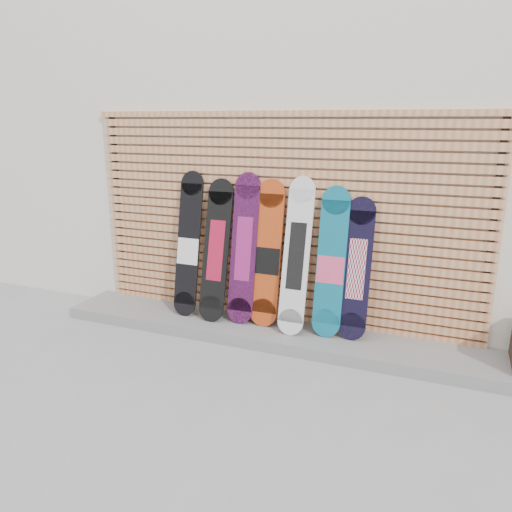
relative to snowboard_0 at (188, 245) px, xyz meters
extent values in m
plane|color=gray|center=(1.12, -0.77, -0.89)|extent=(80.00, 80.00, 0.00)
cube|color=silver|center=(1.62, 2.73, 0.91)|extent=(12.00, 5.00, 3.60)
cube|color=slate|center=(0.97, -0.09, -0.83)|extent=(4.60, 0.70, 0.12)
cube|color=tan|center=(0.97, 0.20, -0.75)|extent=(4.20, 0.05, 0.08)
cube|color=tan|center=(0.97, 0.20, -0.65)|extent=(4.20, 0.05, 0.08)
cube|color=tan|center=(0.97, 0.20, -0.55)|extent=(4.20, 0.05, 0.07)
cube|color=tan|center=(0.97, 0.20, -0.46)|extent=(4.20, 0.05, 0.07)
cube|color=tan|center=(0.97, 0.20, -0.36)|extent=(4.20, 0.05, 0.07)
cube|color=tan|center=(0.97, 0.20, -0.26)|extent=(4.20, 0.05, 0.07)
cube|color=tan|center=(0.97, 0.20, -0.17)|extent=(4.20, 0.05, 0.07)
cube|color=tan|center=(0.97, 0.20, -0.07)|extent=(4.20, 0.05, 0.07)
cube|color=tan|center=(0.97, 0.20, 0.03)|extent=(4.20, 0.05, 0.07)
cube|color=tan|center=(0.97, 0.20, 0.12)|extent=(4.20, 0.05, 0.08)
cube|color=tan|center=(0.97, 0.20, 0.22)|extent=(4.20, 0.05, 0.08)
cube|color=tan|center=(0.97, 0.20, 0.32)|extent=(4.20, 0.05, 0.08)
cube|color=tan|center=(0.97, 0.20, 0.42)|extent=(4.20, 0.05, 0.08)
cube|color=tan|center=(0.97, 0.20, 0.51)|extent=(4.20, 0.05, 0.08)
cube|color=tan|center=(0.97, 0.20, 0.61)|extent=(4.20, 0.05, 0.08)
cube|color=tan|center=(0.97, 0.20, 0.71)|extent=(4.20, 0.05, 0.08)
cube|color=tan|center=(0.97, 0.20, 0.80)|extent=(4.20, 0.05, 0.08)
cube|color=tan|center=(0.97, 0.20, 0.90)|extent=(4.20, 0.05, 0.08)
cube|color=tan|center=(0.97, 0.20, 1.00)|extent=(4.20, 0.05, 0.08)
cube|color=tan|center=(0.97, 0.20, 1.09)|extent=(4.20, 0.05, 0.08)
cube|color=tan|center=(0.97, 0.20, 1.19)|extent=(4.20, 0.05, 0.08)
cube|color=tan|center=(0.97, 0.20, 1.29)|extent=(4.20, 0.05, 0.08)
cube|color=black|center=(-1.05, 0.22, 0.23)|extent=(0.06, 0.04, 2.23)
cube|color=black|center=(2.99, 0.22, 0.23)|extent=(0.06, 0.04, 2.23)
cube|color=tan|center=(0.97, 0.20, 1.38)|extent=(4.26, 0.07, 0.06)
cube|color=black|center=(0.00, 0.00, 0.01)|extent=(0.27, 0.29, 1.30)
cylinder|color=black|center=(0.00, -0.13, -0.64)|extent=(0.27, 0.08, 0.27)
cylinder|color=black|center=(0.00, 0.14, 0.66)|extent=(0.27, 0.08, 0.27)
cube|color=silver|center=(0.00, -0.01, -0.07)|extent=(0.25, 0.08, 0.29)
cube|color=black|center=(0.34, -0.02, -0.02)|extent=(0.28, 0.32, 1.22)
cylinder|color=black|center=(0.34, -0.17, -0.63)|extent=(0.28, 0.09, 0.28)
cylinder|color=black|center=(0.34, 0.13, 0.58)|extent=(0.28, 0.09, 0.28)
cube|color=maroon|center=(0.34, -0.02, -0.02)|extent=(0.18, 0.18, 0.63)
cube|color=black|center=(0.65, 0.01, 0.02)|extent=(0.28, 0.27, 1.29)
cylinder|color=black|center=(0.65, -0.11, -0.63)|extent=(0.28, 0.07, 0.28)
cylinder|color=black|center=(0.65, 0.14, 0.66)|extent=(0.28, 0.07, 0.28)
cube|color=#971E6C|center=(0.65, 0.01, 0.02)|extent=(0.17, 0.15, 0.66)
cube|color=#B43D13|center=(0.91, 0.03, -0.01)|extent=(0.30, 0.24, 1.22)
cylinder|color=#B43D13|center=(0.91, -0.08, -0.62)|extent=(0.30, 0.07, 0.30)
cylinder|color=#B43D13|center=(0.91, 0.14, 0.60)|extent=(0.30, 0.07, 0.30)
cube|color=black|center=(0.91, 0.01, -0.09)|extent=(0.28, 0.07, 0.28)
cube|color=silver|center=(1.24, -0.03, 0.01)|extent=(0.27, 0.34, 1.30)
cylinder|color=silver|center=(1.24, -0.18, -0.64)|extent=(0.27, 0.08, 0.26)
cylinder|color=silver|center=(1.24, 0.13, 0.65)|extent=(0.27, 0.08, 0.26)
cube|color=black|center=(1.24, -0.03, 0.01)|extent=(0.16, 0.18, 0.66)
cube|color=#0C637C|center=(1.58, 0.02, -0.03)|extent=(0.28, 0.26, 1.20)
cylinder|color=#0C637C|center=(1.58, -0.10, -0.63)|extent=(0.28, 0.08, 0.28)
cylinder|color=#0C637C|center=(1.58, 0.13, 0.56)|extent=(0.28, 0.08, 0.28)
cube|color=#F25581|center=(1.58, 0.00, -0.10)|extent=(0.27, 0.08, 0.27)
cube|color=black|center=(1.83, 0.03, -0.08)|extent=(0.27, 0.23, 1.11)
cylinder|color=black|center=(1.83, -0.08, -0.63)|extent=(0.27, 0.07, 0.27)
cylinder|color=black|center=(1.83, 0.14, 0.48)|extent=(0.27, 0.07, 0.27)
cube|color=silver|center=(1.83, 0.03, -0.08)|extent=(0.17, 0.14, 0.58)
camera|label=1|loc=(2.63, -4.62, 1.32)|focal=35.00mm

